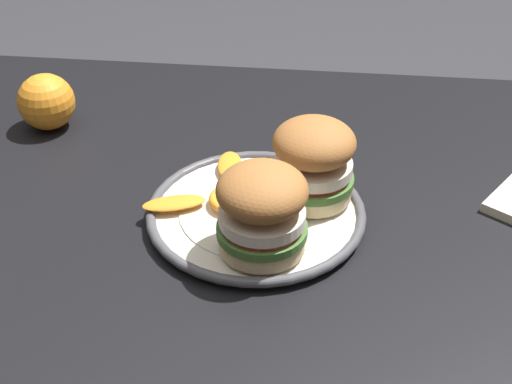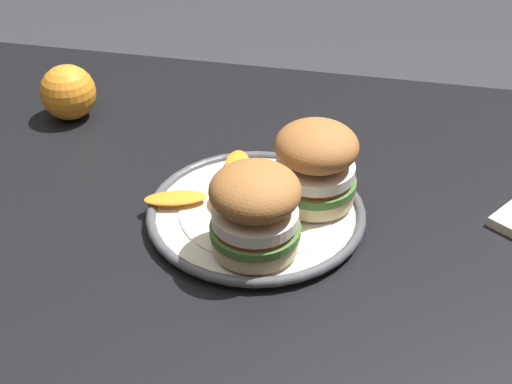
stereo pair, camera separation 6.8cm
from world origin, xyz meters
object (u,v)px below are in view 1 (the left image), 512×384
object	(u,v)px
dinner_plate	(256,213)
sandwich_half_right	(262,209)
whole_orange	(46,102)
sandwich_half_left	(313,160)
dining_table	(222,281)

from	to	relation	value
dinner_plate	sandwich_half_right	world-z (taller)	sandwich_half_right
dinner_plate	whole_orange	xyz separation A→B (m)	(-0.32, 0.19, 0.03)
dinner_plate	sandwich_half_left	bearing A→B (deg)	26.81
sandwich_half_left	sandwich_half_right	size ratio (longest dim) A/B	1.07
dining_table	whole_orange	xyz separation A→B (m)	(-0.28, 0.20, 0.14)
dining_table	whole_orange	size ratio (longest dim) A/B	16.44
sandwich_half_right	dining_table	bearing A→B (deg)	132.50
whole_orange	sandwich_half_left	bearing A→B (deg)	-21.95
sandwich_half_left	sandwich_half_right	world-z (taller)	same
dinner_plate	whole_orange	distance (m)	0.37
dining_table	dinner_plate	world-z (taller)	dinner_plate
dining_table	dinner_plate	xyz separation A→B (m)	(0.04, 0.01, 0.11)
dinner_plate	sandwich_half_right	distance (m)	0.09
dining_table	sandwich_half_left	xyz separation A→B (m)	(0.11, 0.04, 0.16)
dining_table	sandwich_half_left	world-z (taller)	sandwich_half_left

